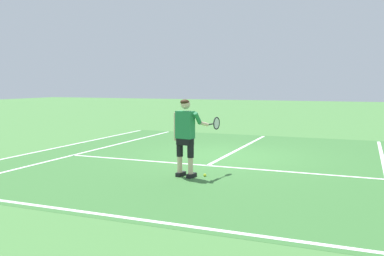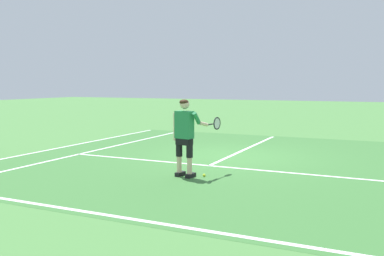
% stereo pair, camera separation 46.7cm
% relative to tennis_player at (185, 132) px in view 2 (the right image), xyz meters
% --- Properties ---
extents(ground_plane, '(80.00, 80.00, 0.00)m').
position_rel_tennis_player_xyz_m(ground_plane, '(-0.01, 2.96, -0.99)').
color(ground_plane, '#477F3D').
extents(court_inner_surface, '(10.98, 11.17, 0.00)m').
position_rel_tennis_player_xyz_m(court_inner_surface, '(-0.01, 2.40, -0.99)').
color(court_inner_surface, '#387033').
rests_on(court_inner_surface, ground).
extents(line_baseline, '(10.98, 0.10, 0.01)m').
position_rel_tennis_player_xyz_m(line_baseline, '(-0.01, -2.99, -0.99)').
color(line_baseline, white).
rests_on(line_baseline, ground).
extents(line_service, '(8.23, 0.10, 0.01)m').
position_rel_tennis_player_xyz_m(line_service, '(-0.01, 1.38, -0.99)').
color(line_service, white).
rests_on(line_service, ground).
extents(line_centre_service, '(0.10, 6.40, 0.01)m').
position_rel_tennis_player_xyz_m(line_centre_service, '(-0.01, 4.58, -0.99)').
color(line_centre_service, white).
rests_on(line_centre_service, ground).
extents(line_singles_left, '(0.10, 10.77, 0.01)m').
position_rel_tennis_player_xyz_m(line_singles_left, '(-4.12, 2.40, -0.99)').
color(line_singles_left, white).
rests_on(line_singles_left, ground).
extents(line_doubles_left, '(0.10, 10.77, 0.01)m').
position_rel_tennis_player_xyz_m(line_doubles_left, '(-5.50, 2.40, -0.99)').
color(line_doubles_left, white).
rests_on(line_doubles_left, ground).
extents(tennis_player, '(0.77, 1.08, 1.71)m').
position_rel_tennis_player_xyz_m(tennis_player, '(0.00, 0.00, 0.00)').
color(tennis_player, black).
rests_on(tennis_player, ground).
extents(tennis_ball_near_feet, '(0.07, 0.07, 0.07)m').
position_rel_tennis_player_xyz_m(tennis_ball_near_feet, '(0.37, 0.18, -0.96)').
color(tennis_ball_near_feet, '#CCE02D').
rests_on(tennis_ball_near_feet, ground).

